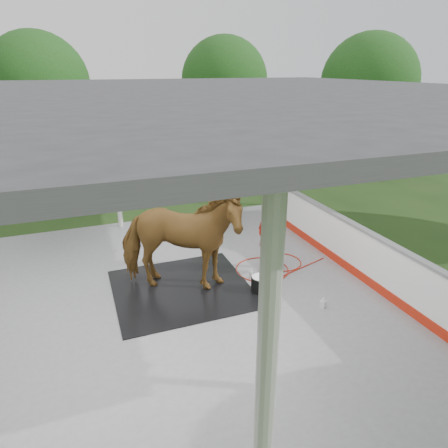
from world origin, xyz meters
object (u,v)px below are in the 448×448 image
object	(u,v)px
dasher_board	(355,250)
wash_bucket	(260,284)
horse	(180,241)
handler	(270,231)

from	to	relation	value
dasher_board	wash_bucket	distance (m)	2.37
horse	wash_bucket	size ratio (longest dim) A/B	6.79
horse	wash_bucket	xyz separation A→B (m)	(1.51, -0.67, -0.93)
horse	handler	size ratio (longest dim) A/B	1.30
horse	handler	xyz separation A→B (m)	(2.07, 0.07, -0.12)
dasher_board	handler	bearing A→B (deg)	158.53
wash_bucket	dasher_board	bearing A→B (deg)	0.91
horse	dasher_board	bearing A→B (deg)	-74.77
horse	wash_bucket	bearing A→B (deg)	-89.36
handler	wash_bucket	size ratio (longest dim) A/B	5.23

